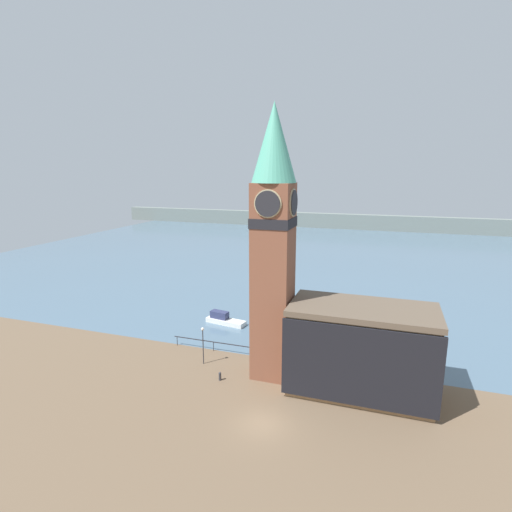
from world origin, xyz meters
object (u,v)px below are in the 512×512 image
object	(u,v)px
pier_building	(361,350)
boat_near	(224,319)
mooring_bollard_near	(220,376)
lamp_post	(203,339)
clock_tower	(273,238)

from	to	relation	value
pier_building	boat_near	distance (m)	21.38
pier_building	mooring_bollard_near	distance (m)	13.33
mooring_bollard_near	lamp_post	xyz separation A→B (m)	(-2.94, 2.52, 2.32)
boat_near	mooring_bollard_near	size ratio (longest dim) A/B	6.65
boat_near	mooring_bollard_near	distance (m)	14.41
pier_building	mooring_bollard_near	xyz separation A→B (m)	(-12.64, -2.29, -3.55)
pier_building	lamp_post	size ratio (longest dim) A/B	3.22
mooring_bollard_near	lamp_post	world-z (taller)	lamp_post
clock_tower	boat_near	xyz separation A→B (m)	(-9.65, 10.65, -12.93)
clock_tower	pier_building	xyz separation A→B (m)	(8.29, -0.46, -9.47)
pier_building	mooring_bollard_near	size ratio (longest dim) A/B	15.40
clock_tower	lamp_post	bearing A→B (deg)	-178.12
boat_near	mooring_bollard_near	world-z (taller)	boat_near
clock_tower	mooring_bollard_near	size ratio (longest dim) A/B	30.60
boat_near	lamp_post	world-z (taller)	lamp_post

